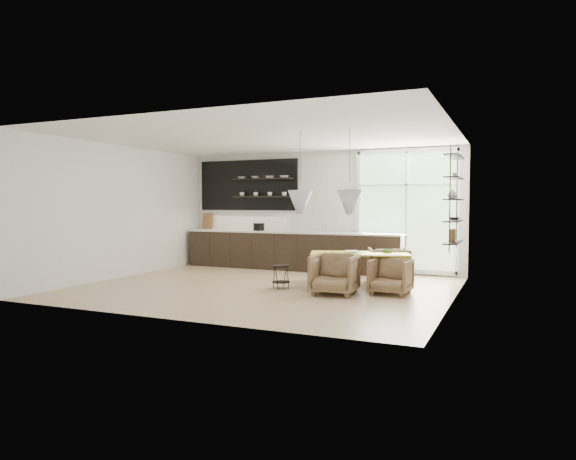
% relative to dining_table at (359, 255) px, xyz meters
% --- Properties ---
extents(room, '(7.02, 6.01, 2.91)m').
position_rel_dining_table_xyz_m(room, '(-1.12, 0.42, 0.83)').
color(room, tan).
rests_on(room, ground).
extents(kitchen_run, '(5.54, 0.69, 2.75)m').
position_rel_dining_table_xyz_m(kitchen_run, '(-2.39, 2.01, -0.03)').
color(kitchen_run, black).
rests_on(kitchen_run, ground).
extents(right_shelving, '(0.26, 1.22, 1.90)m').
position_rel_dining_table_xyz_m(right_shelving, '(1.66, 0.49, 1.02)').
color(right_shelving, black).
rests_on(right_shelving, ground).
extents(dining_table, '(2.03, 1.38, 0.68)m').
position_rel_dining_table_xyz_m(dining_table, '(0.00, 0.00, 0.00)').
color(dining_table, yellow).
rests_on(dining_table, ground).
extents(armchair_back_left, '(0.87, 0.88, 0.65)m').
position_rel_dining_table_xyz_m(armchair_back_left, '(-0.69, 0.54, -0.31)').
color(armchair_back_left, brown).
rests_on(armchair_back_left, ground).
extents(armchair_back_right, '(1.01, 1.03, 0.74)m').
position_rel_dining_table_xyz_m(armchair_back_right, '(0.39, 0.77, -0.27)').
color(armchair_back_right, brown).
rests_on(armchair_back_right, ground).
extents(armchair_front_left, '(0.83, 0.85, 0.73)m').
position_rel_dining_table_xyz_m(armchair_front_left, '(-0.21, -0.87, -0.27)').
color(armchair_front_left, brown).
rests_on(armchair_front_left, ground).
extents(armchair_front_right, '(0.72, 0.74, 0.64)m').
position_rel_dining_table_xyz_m(armchair_front_right, '(0.71, -0.44, -0.31)').
color(armchair_front_right, brown).
rests_on(armchair_front_right, ground).
extents(wire_stool, '(0.35, 0.35, 0.44)m').
position_rel_dining_table_xyz_m(wire_stool, '(-1.36, -0.65, -0.35)').
color(wire_stool, black).
rests_on(wire_stool, ground).
extents(table_book, '(0.33, 0.37, 0.03)m').
position_rel_dining_table_xyz_m(table_book, '(-0.28, -0.00, 0.06)').
color(table_book, white).
rests_on(table_book, dining_table).
extents(table_bowl, '(0.22, 0.22, 0.06)m').
position_rel_dining_table_xyz_m(table_bowl, '(0.47, 0.31, 0.08)').
color(table_bowl, '#58804F').
rests_on(table_bowl, dining_table).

